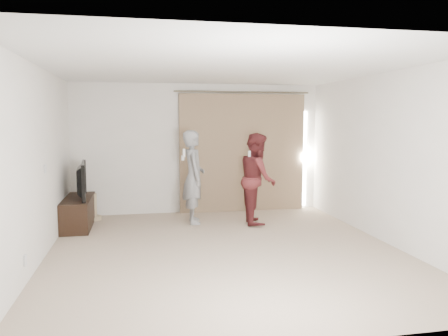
{
  "coord_description": "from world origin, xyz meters",
  "views": [
    {
      "loc": [
        -1.2,
        -6.02,
        1.88
      ],
      "look_at": [
        0.22,
        1.2,
        1.07
      ],
      "focal_mm": 35.0,
      "sensor_mm": 36.0,
      "label": 1
    }
  ],
  "objects": [
    {
      "name": "scratching_post",
      "position": [
        -2.1,
        2.4,
        0.2
      ],
      "size": [
        0.37,
        0.37,
        0.5
      ],
      "color": "tan",
      "rests_on": "ground"
    },
    {
      "name": "curtain",
      "position": [
        0.91,
        2.68,
        1.2
      ],
      "size": [
        2.8,
        0.11,
        2.46
      ],
      "color": "#94785B",
      "rests_on": "ground"
    },
    {
      "name": "tv",
      "position": [
        -2.27,
        1.88,
        0.83
      ],
      "size": [
        0.25,
        1.1,
        0.63
      ],
      "primitive_type": "imported",
      "rotation": [
        0.0,
        0.0,
        1.67
      ],
      "color": "black",
      "rests_on": "tv_console"
    },
    {
      "name": "person_woman",
      "position": [
        0.91,
        1.55,
        0.82
      ],
      "size": [
        0.72,
        0.87,
        1.65
      ],
      "color": "#591E20",
      "rests_on": "ground"
    },
    {
      "name": "tv_console",
      "position": [
        -2.27,
        1.88,
        0.26
      ],
      "size": [
        0.46,
        1.34,
        0.52
      ],
      "primitive_type": "cube",
      "color": "black",
      "rests_on": "ground"
    },
    {
      "name": "wall_left",
      "position": [
        -2.5,
        -0.0,
        1.3
      ],
      "size": [
        0.04,
        5.5,
        2.6
      ],
      "color": "silver",
      "rests_on": "ground"
    },
    {
      "name": "floor",
      "position": [
        0.0,
        0.0,
        0.0
      ],
      "size": [
        5.5,
        5.5,
        0.0
      ],
      "primitive_type": "plane",
      "color": "tan",
      "rests_on": "ground"
    },
    {
      "name": "ceiling",
      "position": [
        0.0,
        0.0,
        2.6
      ],
      "size": [
        5.0,
        5.5,
        0.01
      ],
      "primitive_type": "cube",
      "color": "silver",
      "rests_on": "wall_back"
    },
    {
      "name": "person_man",
      "position": [
        -0.23,
        1.79,
        0.85
      ],
      "size": [
        0.41,
        0.62,
        1.69
      ],
      "color": "gray",
      "rests_on": "ground"
    },
    {
      "name": "wall_back",
      "position": [
        0.0,
        2.75,
        1.3
      ],
      "size": [
        5.0,
        0.04,
        2.6
      ],
      "primitive_type": "cube",
      "color": "silver",
      "rests_on": "ground"
    }
  ]
}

